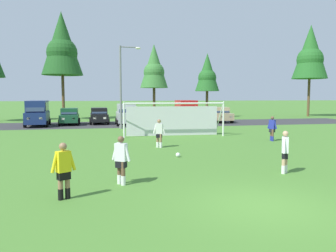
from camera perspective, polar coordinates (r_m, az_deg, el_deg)
name	(u,v)px	position (r m, az deg, el deg)	size (l,w,h in m)	color
ground_plane	(160,138)	(23.61, -1.33, -2.10)	(400.00, 400.00, 0.00)	#477A2D
parking_lot_strip	(138,124)	(35.95, -5.05, 0.36)	(52.00, 8.40, 0.01)	#333335
soccer_ball	(178,155)	(16.33, 1.71, -4.93)	(0.22, 0.22, 0.22)	white
soccer_goal	(173,119)	(25.03, 0.85, 1.28)	(7.50, 2.30, 2.57)	white
referee	(64,171)	(10.07, -17.36, -7.34)	(0.71, 0.41, 1.64)	#936B4C
player_striker_near	(121,160)	(11.30, -7.99, -5.81)	(0.62, 0.53, 1.64)	brown
player_midfield_center	(159,133)	(19.24, -1.52, -1.27)	(0.70, 0.38, 1.64)	#936B4C
player_defender_far	(285,152)	(13.57, 19.30, -4.22)	(0.51, 0.64, 1.64)	tan
player_winger_left	(272,129)	(23.18, 17.32, -0.41)	(0.41, 0.71, 1.64)	brown
parked_car_slot_far_left	(38,113)	(35.60, -21.34, 2.14)	(2.38, 4.90, 2.52)	navy
parked_car_slot_left	(70,116)	(36.39, -16.42, 1.60)	(2.10, 4.23, 1.72)	#194C2D
parked_car_slot_center_left	(99,116)	(36.77, -11.66, 1.74)	(2.13, 4.25, 1.72)	black
parked_car_slot_center	(126,114)	(34.87, -7.11, 2.02)	(2.16, 4.61, 2.16)	#B2B2BC
parked_car_slot_center_right	(165,115)	(37.04, -0.44, 1.87)	(2.07, 4.22, 1.72)	silver
parked_car_slot_right	(186,111)	(36.53, 3.08, 2.54)	(2.46, 4.93, 2.52)	red
parked_car_slot_far_right	(220,115)	(38.56, 8.86, 1.93)	(2.15, 4.26, 1.72)	tan
tree_mid_left	(62,46)	(45.15, -17.64, 12.94)	(5.07, 5.07, 13.52)	brown
tree_center_back	(154,68)	(44.70, -2.40, 9.91)	(3.67, 3.67, 9.79)	brown
tree_mid_right	(207,74)	(46.71, 6.70, 8.85)	(3.31, 3.31, 8.82)	brown
tree_right_edge	(310,54)	(54.01, 23.07, 11.27)	(4.99, 4.99, 13.31)	brown
street_lamp	(123,86)	(30.73, -7.74, 6.75)	(2.00, 0.32, 7.47)	slate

